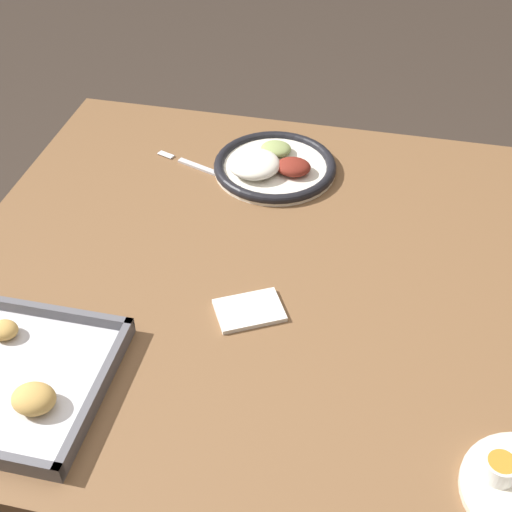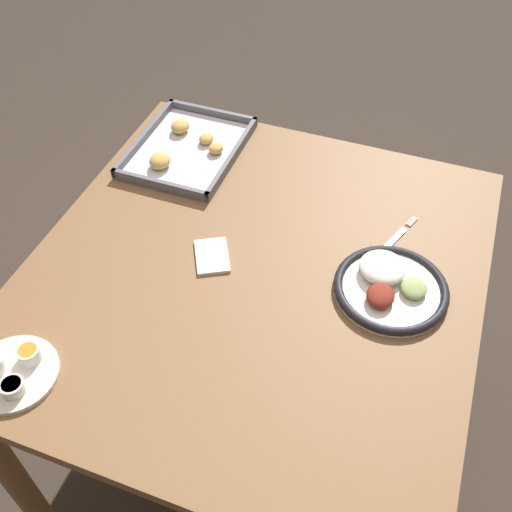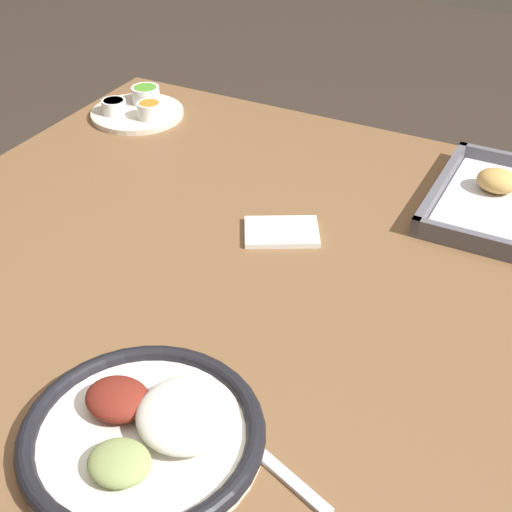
% 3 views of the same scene
% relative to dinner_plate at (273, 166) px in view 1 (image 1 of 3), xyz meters
% --- Properties ---
extents(ground_plane, '(8.00, 8.00, 0.00)m').
position_rel_dinner_plate_xyz_m(ground_plane, '(-0.04, 0.29, -0.79)').
color(ground_plane, '#382D26').
extents(dining_table, '(1.05, 0.98, 0.78)m').
position_rel_dinner_plate_xyz_m(dining_table, '(-0.04, 0.29, -0.13)').
color(dining_table, brown).
rests_on(dining_table, ground_plane).
extents(dinner_plate, '(0.24, 0.24, 0.05)m').
position_rel_dinner_plate_xyz_m(dinner_plate, '(0.00, 0.00, 0.00)').
color(dinner_plate, white).
rests_on(dinner_plate, dining_table).
extents(fork, '(0.18, 0.08, 0.00)m').
position_rel_dinner_plate_xyz_m(fork, '(0.14, 0.02, -0.01)').
color(fork, silver).
rests_on(fork, dining_table).
extents(napkin, '(0.13, 0.11, 0.01)m').
position_rel_dinner_plate_xyz_m(napkin, '(-0.04, 0.39, -0.01)').
color(napkin, white).
rests_on(napkin, dining_table).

